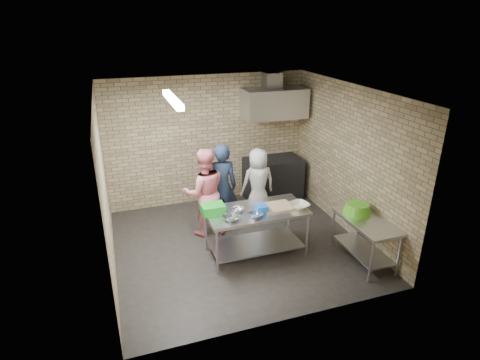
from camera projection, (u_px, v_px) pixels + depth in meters
name	position (u px, v px, depth m)	size (l,w,h in m)	color
floor	(238.00, 244.00, 7.08)	(4.20, 4.20, 0.00)	black
ceiling	(238.00, 91.00, 6.04)	(4.20, 4.20, 0.00)	black
back_wall	(208.00, 140.00, 8.31)	(4.20, 0.06, 2.70)	tan
front_wall	(290.00, 232.00, 4.81)	(4.20, 0.06, 2.70)	tan
left_wall	(105.00, 191.00, 5.94)	(0.06, 4.00, 2.70)	tan
right_wall	(348.00, 160.00, 7.18)	(0.06, 4.00, 2.70)	tan
prep_table	(256.00, 232.00, 6.66)	(1.65, 0.83, 0.83)	silver
side_counter	(364.00, 240.00, 6.50)	(0.60, 1.20, 0.75)	silver
stove	(273.00, 178.00, 8.75)	(1.20, 0.70, 0.90)	black
range_hood	(274.00, 103.00, 8.16)	(1.30, 0.60, 0.60)	silver
hood_duct	(272.00, 80.00, 8.12)	(0.35, 0.30, 0.30)	#A5A8AD
wall_shelf	(284.00, 109.00, 8.48)	(0.80, 0.20, 0.04)	#3F2B19
fluorescent_fixture	(173.00, 100.00, 5.77)	(0.10, 1.25, 0.08)	white
green_crate	(213.00, 209.00, 6.37)	(0.37, 0.28, 0.15)	#1B9521
blue_tub	(261.00, 209.00, 6.41)	(0.18, 0.18, 0.12)	blue
cutting_board	(277.00, 207.00, 6.58)	(0.51, 0.39, 0.03)	tan
mixing_bowl_a	(231.00, 218.00, 6.17)	(0.26, 0.26, 0.06)	#ABADB2
mixing_bowl_b	(238.00, 210.00, 6.45)	(0.20, 0.20, 0.06)	silver
mixing_bowl_c	(255.00, 215.00, 6.27)	(0.24, 0.24, 0.06)	silver
ceramic_bowl	(299.00, 206.00, 6.56)	(0.32, 0.32, 0.08)	beige
green_basin	(357.00, 208.00, 6.54)	(0.46, 0.46, 0.17)	#59C626
bottle_red	(273.00, 105.00, 8.36)	(0.07, 0.07, 0.18)	#B22619
bottle_green	(290.00, 104.00, 8.49)	(0.06, 0.06, 0.15)	green
man_navy	(221.00, 187.00, 7.33)	(0.61, 0.40, 1.67)	#151D34
woman_pink	(204.00, 192.00, 7.16)	(0.80, 0.62, 1.65)	#E67982
woman_white	(258.00, 183.00, 7.85)	(0.69, 0.45, 1.41)	white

